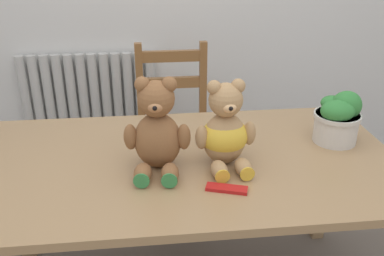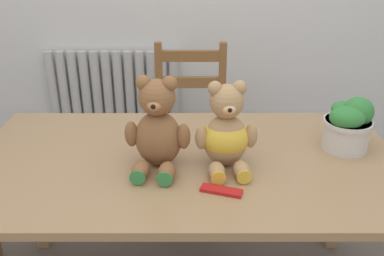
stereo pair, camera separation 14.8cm
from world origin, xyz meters
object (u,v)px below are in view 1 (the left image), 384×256
Objects in this scene: wooden_chair_behind at (174,136)px; teddy_bear_left at (157,131)px; potted_plant at (338,118)px; teddy_bear_right at (225,132)px; chocolate_bar at (227,189)px.

teddy_bear_left is at bearing 82.09° from wooden_chair_behind.
potted_plant is at bearing 131.46° from wooden_chair_behind.
teddy_bear_right reaches higher than wooden_chair_behind.
wooden_chair_behind reaches higher than potted_plant.
wooden_chair_behind is 3.01× the size of teddy_bear_right.
wooden_chair_behind is at bearing -85.66° from teddy_bear_right.
teddy_bear_right is 0.22m from chocolate_bar.
potted_plant is (0.60, -0.68, 0.37)m from wooden_chair_behind.
teddy_bear_right is at bearing 98.92° from wooden_chair_behind.
teddy_bear_left is 1.60× the size of potted_plant.
teddy_bear_left reaches higher than chocolate_bar.
wooden_chair_behind is 4.54× the size of potted_plant.
teddy_bear_left is (-0.11, -0.81, 0.41)m from wooden_chair_behind.
teddy_bear_left is 2.47× the size of chocolate_bar.
potted_plant reaches higher than chocolate_bar.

